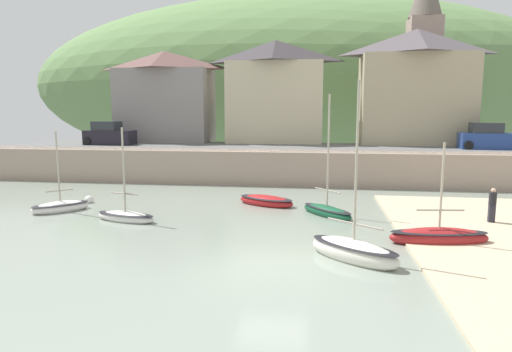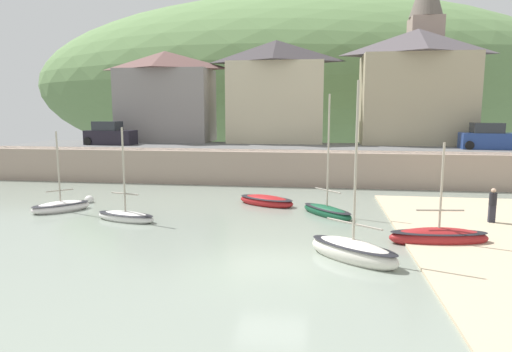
% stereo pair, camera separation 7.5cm
% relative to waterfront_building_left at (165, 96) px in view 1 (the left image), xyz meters
% --- Properties ---
extents(quay_seawall, '(48.00, 9.40, 2.40)m').
position_rel_waterfront_building_left_xyz_m(quay_seawall, '(12.46, -7.70, -5.19)').
color(quay_seawall, tan).
rests_on(quay_seawall, ground).
extents(hillside_backdrop, '(80.00, 44.00, 25.38)m').
position_rel_waterfront_building_left_xyz_m(hillside_backdrop, '(9.93, 30.00, 2.34)').
color(hillside_backdrop, '#658A51').
rests_on(hillside_backdrop, ground).
extents(waterfront_building_left, '(8.63, 4.94, 8.16)m').
position_rel_waterfront_building_left_xyz_m(waterfront_building_left, '(0.00, 0.00, 0.00)').
color(waterfront_building_left, gray).
rests_on(waterfront_building_left, ground).
extents(waterfront_building_centre, '(8.59, 4.61, 8.91)m').
position_rel_waterfront_building_left_xyz_m(waterfront_building_centre, '(10.12, 0.00, 0.39)').
color(waterfront_building_centre, beige).
rests_on(waterfront_building_centre, ground).
extents(waterfront_building_right, '(9.29, 5.65, 9.58)m').
position_rel_waterfront_building_left_xyz_m(waterfront_building_right, '(22.01, -0.00, 0.72)').
color(waterfront_building_right, tan).
rests_on(waterfront_building_right, ground).
extents(church_with_spire, '(3.00, 3.00, 16.21)m').
position_rel_waterfront_building_left_xyz_m(church_with_spire, '(23.37, 4.00, 4.21)').
color(church_with_spire, gray).
rests_on(church_with_spire, ground).
extents(sailboat_blue_trim, '(4.05, 1.55, 4.26)m').
position_rel_waterfront_building_left_xyz_m(sailboat_blue_trim, '(18.83, -21.77, -6.27)').
color(sailboat_blue_trim, maroon).
rests_on(sailboat_blue_trim, ground).
extents(sailboat_nearest_shore, '(3.66, 2.70, 0.70)m').
position_rel_waterfront_building_left_xyz_m(sailboat_nearest_shore, '(11.10, -15.41, -6.32)').
color(sailboat_nearest_shore, '#AA1C1E').
rests_on(sailboat_nearest_shore, ground).
extents(sailboat_far_left, '(2.90, 2.92, 4.38)m').
position_rel_waterfront_building_left_xyz_m(sailboat_far_left, '(0.50, -18.51, -6.30)').
color(sailboat_far_left, white).
rests_on(sailboat_far_left, ground).
extents(sailboat_tall_mast, '(3.55, 3.14, 6.56)m').
position_rel_waterfront_building_left_xyz_m(sailboat_tall_mast, '(15.28, -24.25, -6.21)').
color(sailboat_tall_mast, silver).
rests_on(sailboat_tall_mast, ground).
extents(dinghy_open_wooden, '(3.34, 1.72, 4.65)m').
position_rel_waterfront_building_left_xyz_m(dinghy_open_wooden, '(4.79, -19.99, -6.31)').
color(dinghy_open_wooden, silver).
rests_on(dinghy_open_wooden, ground).
extents(fishing_boat_green, '(2.95, 3.15, 6.24)m').
position_rel_waterfront_building_left_xyz_m(fishing_boat_green, '(14.46, -17.53, -6.28)').
color(fishing_boat_green, '#165033').
rests_on(fishing_boat_green, ground).
extents(parked_car_near_slipway, '(4.17, 1.88, 1.95)m').
position_rel_waterfront_building_left_xyz_m(parked_car_near_slipway, '(-3.42, -4.50, -3.34)').
color(parked_car_near_slipway, black).
rests_on(parked_car_near_slipway, ground).
extents(parked_car_by_wall, '(4.17, 1.87, 1.95)m').
position_rel_waterfront_building_left_xyz_m(parked_car_by_wall, '(26.56, -4.50, -3.34)').
color(parked_car_by_wall, navy).
rests_on(parked_car_by_wall, ground).
extents(person_near_water, '(0.34, 0.34, 1.62)m').
position_rel_waterfront_building_left_xyz_m(person_near_water, '(22.09, -18.22, -5.56)').
color(person_near_water, '#282833').
rests_on(person_near_water, ground).
extents(mooring_buoy, '(0.52, 0.52, 0.52)m').
position_rel_waterfront_building_left_xyz_m(mooring_buoy, '(0.88, -16.26, -6.39)').
color(mooring_buoy, silver).
rests_on(mooring_buoy, ground).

